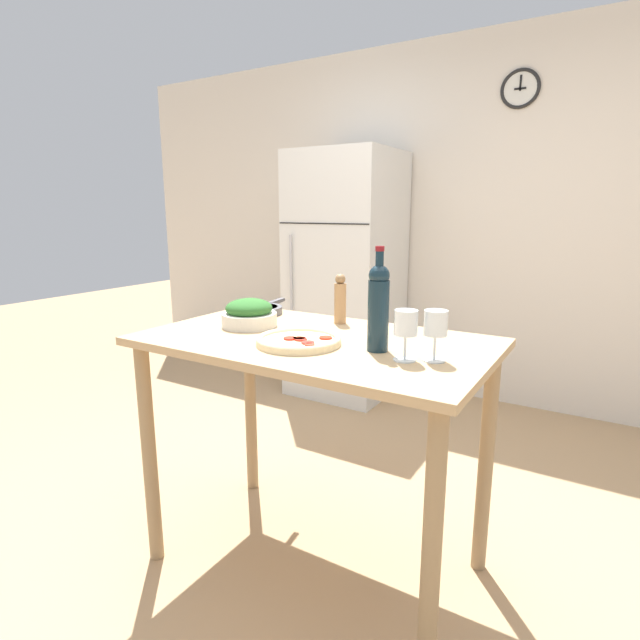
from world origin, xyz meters
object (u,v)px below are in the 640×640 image
at_px(cast_iron_skillet, 258,310).
at_px(wine_glass_far, 436,326).
at_px(wine_bottle, 378,305).
at_px(refrigerator, 346,276).
at_px(homemade_pizza, 299,340).
at_px(wine_glass_near, 406,325).
at_px(salad_bowl, 249,314).
at_px(pepper_mill, 340,300).

bearing_deg(cast_iron_skillet, wine_glass_far, -17.51).
height_order(wine_bottle, wine_glass_far, wine_bottle).
distance_m(refrigerator, wine_bottle, 2.19).
relative_size(wine_bottle, homemade_pizza, 1.17).
bearing_deg(wine_glass_near, salad_bowl, 170.81).
height_order(wine_glass_far, homemade_pizza, wine_glass_far).
bearing_deg(cast_iron_skillet, homemade_pizza, -37.45).
bearing_deg(salad_bowl, wine_bottle, -5.67).
xyz_separation_m(pepper_mill, homemade_pizza, (0.04, -0.37, -0.08)).
height_order(wine_glass_near, wine_glass_far, same).
relative_size(refrigerator, salad_bowl, 8.25).
bearing_deg(salad_bowl, cast_iron_skillet, 120.31).
bearing_deg(salad_bowl, wine_glass_far, -5.19).
relative_size(refrigerator, wine_glass_far, 11.36).
xyz_separation_m(wine_glass_near, pepper_mill, (-0.43, 0.35, -0.01)).
bearing_deg(homemade_pizza, wine_glass_near, 1.96).
xyz_separation_m(wine_glass_far, cast_iron_skillet, (-0.92, 0.29, -0.09)).
distance_m(pepper_mill, salad_bowl, 0.38).
bearing_deg(refrigerator, cast_iron_skillet, -75.65).
distance_m(refrigerator, salad_bowl, 1.89).
bearing_deg(wine_glass_near, cast_iron_skillet, 158.34).
height_order(wine_bottle, wine_glass_near, wine_bottle).
bearing_deg(wine_glass_far, cast_iron_skillet, 162.49).
bearing_deg(cast_iron_skillet, refrigerator, 104.35).
relative_size(pepper_mill, homemade_pizza, 0.69).
xyz_separation_m(refrigerator, wine_glass_near, (1.25, -1.92, 0.14)).
bearing_deg(wine_glass_near, refrigerator, 122.96).
relative_size(wine_bottle, wine_glass_far, 2.16).
height_order(pepper_mill, cast_iron_skillet, pepper_mill).
xyz_separation_m(wine_glass_near, cast_iron_skillet, (-0.84, 0.33, -0.09)).
height_order(wine_bottle, homemade_pizza, wine_bottle).
bearing_deg(homemade_pizza, wine_bottle, 14.61).
height_order(wine_glass_far, pepper_mill, pepper_mill).
bearing_deg(wine_bottle, wine_glass_far, -3.76).
xyz_separation_m(refrigerator, cast_iron_skillet, (0.41, -1.59, 0.05)).
height_order(refrigerator, homemade_pizza, refrigerator).
distance_m(wine_bottle, salad_bowl, 0.61).
height_order(wine_glass_near, salad_bowl, wine_glass_near).
bearing_deg(cast_iron_skillet, wine_bottle, -21.04).
height_order(wine_bottle, cast_iron_skillet, wine_bottle).
distance_m(refrigerator, pepper_mill, 1.78).
bearing_deg(pepper_mill, homemade_pizza, -83.96).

